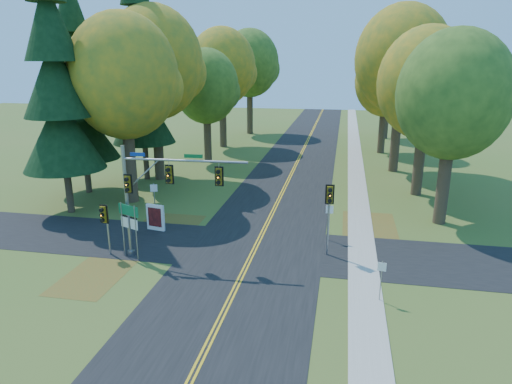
% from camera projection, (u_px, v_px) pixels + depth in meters
% --- Properties ---
extents(ground, '(160.00, 160.00, 0.00)m').
position_uv_depth(ground, '(248.00, 263.00, 25.09)').
color(ground, '#405F21').
rests_on(ground, ground).
extents(road_main, '(8.00, 160.00, 0.02)m').
position_uv_depth(road_main, '(248.00, 262.00, 25.08)').
color(road_main, black).
rests_on(road_main, ground).
extents(road_cross, '(60.00, 6.00, 0.02)m').
position_uv_depth(road_cross, '(255.00, 248.00, 26.97)').
color(road_cross, black).
rests_on(road_cross, ground).
extents(centerline_left, '(0.10, 160.00, 0.01)m').
position_uv_depth(centerline_left, '(246.00, 262.00, 25.10)').
color(centerline_left, gold).
rests_on(centerline_left, road_main).
extents(centerline_right, '(0.10, 160.00, 0.01)m').
position_uv_depth(centerline_right, '(250.00, 262.00, 25.06)').
color(centerline_right, gold).
rests_on(centerline_right, road_main).
extents(sidewalk_east, '(1.60, 160.00, 0.06)m').
position_uv_depth(sidewalk_east, '(363.00, 272.00, 23.95)').
color(sidewalk_east, '#9E998E').
rests_on(sidewalk_east, ground).
extents(leaf_patch_w_near, '(4.00, 6.00, 0.00)m').
position_uv_depth(leaf_patch_w_near, '(164.00, 229.00, 30.04)').
color(leaf_patch_w_near, brown).
rests_on(leaf_patch_w_near, ground).
extents(leaf_patch_e, '(3.50, 8.00, 0.00)m').
position_uv_depth(leaf_patch_e, '(370.00, 232.00, 29.50)').
color(leaf_patch_e, brown).
rests_on(leaf_patch_e, ground).
extents(leaf_patch_w_far, '(3.00, 5.00, 0.00)m').
position_uv_depth(leaf_patch_w_far, '(95.00, 275.00, 23.63)').
color(leaf_patch_w_far, brown).
rests_on(leaf_patch_w_far, ground).
extents(tree_w_a, '(8.00, 8.00, 14.15)m').
position_uv_depth(tree_w_a, '(125.00, 77.00, 33.28)').
color(tree_w_a, '#38281C').
rests_on(tree_w_a, ground).
extents(tree_e_a, '(7.20, 7.20, 12.73)m').
position_uv_depth(tree_e_a, '(455.00, 96.00, 28.84)').
color(tree_e_a, '#38281C').
rests_on(tree_e_a, ground).
extents(tree_w_b, '(8.60, 8.60, 15.38)m').
position_uv_depth(tree_w_b, '(154.00, 64.00, 39.64)').
color(tree_w_b, '#38281C').
rests_on(tree_w_b, ground).
extents(tree_e_b, '(7.60, 7.60, 13.33)m').
position_uv_depth(tree_e_b, '(428.00, 84.00, 35.25)').
color(tree_e_b, '#38281C').
rests_on(tree_e_b, ground).
extents(tree_w_c, '(6.80, 6.80, 11.91)m').
position_uv_depth(tree_w_c, '(207.00, 87.00, 47.64)').
color(tree_w_c, '#38281C').
rests_on(tree_w_c, ground).
extents(tree_e_c, '(8.80, 8.80, 15.79)m').
position_uv_depth(tree_e_c, '(403.00, 60.00, 42.59)').
color(tree_e_c, '#38281C').
rests_on(tree_e_c, ground).
extents(tree_w_d, '(8.20, 8.20, 14.56)m').
position_uv_depth(tree_w_d, '(223.00, 67.00, 55.43)').
color(tree_w_d, '#38281C').
rests_on(tree_w_d, ground).
extents(tree_e_d, '(7.00, 7.00, 12.32)m').
position_uv_depth(tree_e_d, '(386.00, 82.00, 52.04)').
color(tree_e_d, '#38281C').
rests_on(tree_e_d, ground).
extents(tree_w_e, '(8.40, 8.40, 14.97)m').
position_uv_depth(tree_w_e, '(250.00, 64.00, 65.40)').
color(tree_w_e, '#38281C').
rests_on(tree_w_e, ground).
extents(tree_e_e, '(7.80, 7.80, 13.74)m').
position_uv_depth(tree_e_e, '(390.00, 71.00, 61.64)').
color(tree_e_e, '#38281C').
rests_on(tree_e_e, ground).
extents(pine_a, '(5.60, 5.60, 19.48)m').
position_uv_depth(pine_a, '(56.00, 83.00, 30.79)').
color(pine_a, '#38281C').
rests_on(pine_a, ground).
extents(pine_b, '(5.60, 5.60, 17.31)m').
position_uv_depth(pine_b, '(79.00, 93.00, 36.07)').
color(pine_b, '#38281C').
rests_on(pine_b, ground).
extents(pine_c, '(5.60, 5.60, 20.56)m').
position_uv_depth(pine_c, '(140.00, 72.00, 39.80)').
color(pine_c, '#38281C').
rests_on(pine_c, ground).
extents(traffic_mast, '(7.00, 0.76, 6.35)m').
position_uv_depth(traffic_mast, '(156.00, 188.00, 24.65)').
color(traffic_mast, gray).
rests_on(traffic_mast, ground).
extents(east_signal_pole, '(0.49, 0.56, 4.23)m').
position_uv_depth(east_signal_pole, '(329.00, 202.00, 25.02)').
color(east_signal_pole, gray).
rests_on(east_signal_pole, ground).
extents(ped_signal_pole, '(0.48, 0.56, 3.05)m').
position_uv_depth(ped_signal_pole, '(105.00, 218.00, 25.35)').
color(ped_signal_pole, '#93959B').
rests_on(ped_signal_pole, ground).
extents(route_sign_cluster, '(1.40, 0.62, 3.21)m').
position_uv_depth(route_sign_cluster, '(129.00, 220.00, 25.02)').
color(route_sign_cluster, gray).
rests_on(route_sign_cluster, ground).
extents(info_kiosk, '(1.27, 0.41, 1.75)m').
position_uv_depth(info_kiosk, '(156.00, 218.00, 29.58)').
color(info_kiosk, white).
rests_on(info_kiosk, ground).
extents(reg_sign_e_north, '(0.45, 0.07, 2.34)m').
position_uv_depth(reg_sign_e_north, '(329.00, 216.00, 27.66)').
color(reg_sign_e_north, gray).
rests_on(reg_sign_e_north, ground).
extents(reg_sign_e_south, '(0.38, 0.08, 2.01)m').
position_uv_depth(reg_sign_e_south, '(381.00, 274.00, 20.73)').
color(reg_sign_e_south, gray).
rests_on(reg_sign_e_south, ground).
extents(reg_sign_w, '(0.46, 0.21, 2.52)m').
position_uv_depth(reg_sign_w, '(154.00, 194.00, 31.66)').
color(reg_sign_w, gray).
rests_on(reg_sign_w, ground).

